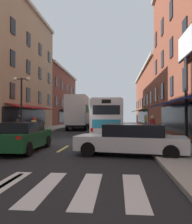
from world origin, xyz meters
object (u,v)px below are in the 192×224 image
object	(u,v)px
transit_bus	(108,117)
box_truck	(78,113)
billboard_sign	(186,57)
sedan_mid	(131,140)
pedestrian_far	(152,128)
motorcycle_rider	(34,130)
pedestrian_near	(19,123)
sedan_near	(21,136)
sedan_far	(89,122)
pedestrian_mid	(146,121)
bicycle_near	(5,134)
street_lamp_twin	(21,103)

from	to	relation	value
transit_bus	box_truck	distance (m)	7.08
billboard_sign	sedan_mid	distance (m)	7.09
sedan_mid	pedestrian_far	xyz separation A→B (m)	(1.62, 4.66, 0.27)
motorcycle_rider	pedestrian_near	distance (m)	7.24
sedan_near	sedan_far	world-z (taller)	sedan_near
box_truck	pedestrian_mid	bearing A→B (deg)	7.31
bicycle_near	pedestrian_far	distance (m)	10.02
billboard_sign	transit_bus	world-z (taller)	billboard_sign
transit_bus	motorcycle_rider	distance (m)	8.52
pedestrian_far	sedan_far	bearing A→B (deg)	142.12
pedestrian_far	box_truck	bearing A→B (deg)	153.81
bicycle_near	pedestrian_near	xyz separation A→B (m)	(-2.00, 6.84, 0.53)
sedan_mid	sedan_far	distance (m)	30.92
sedan_near	sedan_mid	xyz separation A→B (m)	(5.39, -0.73, -0.03)
box_truck	billboard_sign	bearing A→B (deg)	-57.62
transit_bus	sedan_far	size ratio (longest dim) A/B	2.57
sedan_near	sedan_mid	size ratio (longest dim) A/B	0.89
bicycle_near	pedestrian_near	bearing A→B (deg)	106.33
bicycle_near	pedestrian_near	world-z (taller)	pedestrian_near
sedan_mid	bicycle_near	world-z (taller)	sedan_mid
pedestrian_near	motorcycle_rider	bearing A→B (deg)	-14.11
sedan_far	pedestrian_mid	bearing A→B (deg)	-51.45
sedan_mid	sedan_far	world-z (taller)	sedan_far
sedan_far	street_lamp_twin	size ratio (longest dim) A/B	0.91
box_truck	bicycle_near	xyz separation A→B (m)	(-2.83, -13.45, -1.61)
transit_bus	sedan_near	size ratio (longest dim) A/B	2.52
transit_bus	motorcycle_rider	size ratio (longest dim) A/B	5.40
billboard_sign	transit_bus	distance (m)	10.57
billboard_sign	pedestrian_mid	size ratio (longest dim) A/B	3.74
motorcycle_rider	bicycle_near	world-z (taller)	motorcycle_rider
sedan_near	pedestrian_near	size ratio (longest dim) A/B	2.63
street_lamp_twin	pedestrian_near	bearing A→B (deg)	115.98
sedan_far	bicycle_near	world-z (taller)	sedan_far
sedan_mid	street_lamp_twin	xyz separation A→B (m)	(-8.40, 7.67, 2.10)
bicycle_near	billboard_sign	bearing A→B (deg)	-4.26
box_truck	pedestrian_near	world-z (taller)	box_truck
sedan_mid	bicycle_near	distance (m)	9.72
pedestrian_mid	bicycle_near	bearing A→B (deg)	160.05
sedan_far	pedestrian_near	size ratio (longest dim) A/B	2.58
pedestrian_mid	billboard_sign	bearing A→B (deg)	-159.87
box_truck	street_lamp_twin	distance (m)	11.08
sedan_near	pedestrian_mid	bearing A→B (deg)	65.93
sedan_far	pedestrian_mid	size ratio (longest dim) A/B	2.39
bicycle_near	pedestrian_far	size ratio (longest dim) A/B	1.03
motorcycle_rider	bicycle_near	size ratio (longest dim) A/B	1.24
billboard_sign	street_lamp_twin	world-z (taller)	billboard_sign
pedestrian_far	pedestrian_mid	bearing A→B (deg)	120.92
sedan_mid	pedestrian_far	bearing A→B (deg)	70.90
billboard_sign	pedestrian_far	xyz separation A→B (m)	(-1.92, 0.64, -4.38)
bicycle_near	street_lamp_twin	world-z (taller)	street_lamp_twin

